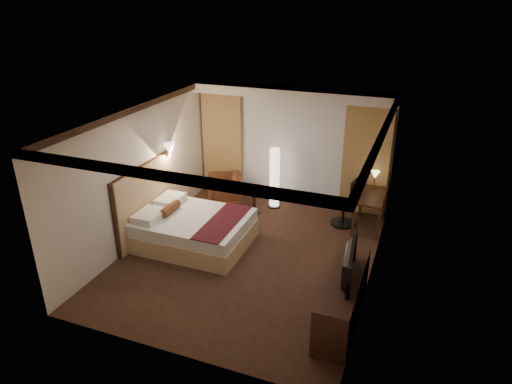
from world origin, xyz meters
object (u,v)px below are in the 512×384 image
at_px(television, 344,257).
at_px(armchair, 224,188).
at_px(bed, 195,230).
at_px(floor_lamp, 275,178).
at_px(side_table, 254,200).
at_px(dresser, 343,297).
at_px(office_chair, 344,201).
at_px(desk, 369,211).

bearing_deg(television, armchair, 41.74).
relative_size(bed, television, 1.83).
relative_size(bed, floor_lamp, 1.46).
bearing_deg(television, floor_lamp, 28.01).
xyz_separation_m(bed, armchair, (-0.25, 1.95, 0.08)).
relative_size(armchair, side_table, 1.40).
distance_m(bed, dresser, 3.37).
bearing_deg(television, bed, 63.81).
bearing_deg(television, office_chair, 4.95).
relative_size(floor_lamp, office_chair, 1.32).
bearing_deg(armchair, dresser, 19.66).
bearing_deg(bed, armchair, 97.23).
distance_m(desk, television, 3.20).
bearing_deg(armchair, floor_lamp, 73.51).
distance_m(side_table, dresser, 3.94).
xyz_separation_m(side_table, floor_lamp, (0.34, 0.40, 0.44)).
xyz_separation_m(floor_lamp, desk, (2.19, -0.25, -0.34)).
bearing_deg(desk, office_chair, -174.61).
height_order(bed, armchair, armchair).
height_order(side_table, television, television).
bearing_deg(floor_lamp, side_table, -130.53).
xyz_separation_m(side_table, desk, (2.53, 0.15, 0.10)).
bearing_deg(desk, dresser, -89.08).
bearing_deg(armchair, side_table, 50.27).
relative_size(desk, television, 0.96).
bearing_deg(desk, side_table, -176.57).
bearing_deg(armchair, office_chair, 60.95).
bearing_deg(side_table, office_chair, 2.91).
height_order(floor_lamp, office_chair, floor_lamp).
bearing_deg(floor_lamp, television, -56.77).
relative_size(side_table, television, 0.48).
height_order(bed, side_table, bed).
bearing_deg(office_chair, dresser, -68.70).
bearing_deg(dresser, armchair, 137.21).
xyz_separation_m(bed, desk, (3.10, 1.92, 0.07)).
bearing_deg(television, dresser, -95.22).
height_order(side_table, office_chair, office_chair).
height_order(armchair, side_table, armchair).
bearing_deg(bed, desk, 31.84).
height_order(office_chair, television, television).
xyz_separation_m(desk, office_chair, (-0.53, -0.05, 0.16)).
xyz_separation_m(side_table, dresser, (2.58, -2.97, 0.11)).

